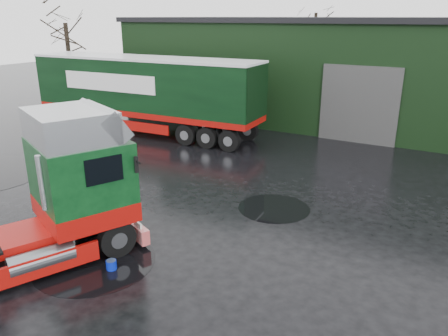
{
  "coord_description": "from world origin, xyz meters",
  "views": [
    {
      "loc": [
        7.07,
        -9.03,
        6.37
      ],
      "look_at": [
        0.42,
        2.59,
        1.7
      ],
      "focal_mm": 35.0,
      "sensor_mm": 36.0,
      "label": 1
    }
  ],
  "objects_px": {
    "trailer_left": "(145,95)",
    "wash_bucket": "(111,265)",
    "tree_back_a": "(315,35)",
    "tree_left": "(68,49)",
    "warehouse": "(384,70)",
    "hero_tractor": "(11,195)"
  },
  "relations": [
    {
      "from": "tree_back_a",
      "to": "warehouse",
      "type": "bearing_deg",
      "value": -51.34
    },
    {
      "from": "wash_bucket",
      "to": "tree_back_a",
      "type": "distance_m",
      "value": 32.57
    },
    {
      "from": "warehouse",
      "to": "hero_tractor",
      "type": "height_order",
      "value": "warehouse"
    },
    {
      "from": "hero_tractor",
      "to": "wash_bucket",
      "type": "bearing_deg",
      "value": 48.38
    },
    {
      "from": "wash_bucket",
      "to": "tree_left",
      "type": "relative_size",
      "value": 0.03
    },
    {
      "from": "warehouse",
      "to": "tree_back_a",
      "type": "xyz_separation_m",
      "value": [
        -8.0,
        10.0,
        1.59
      ]
    },
    {
      "from": "tree_left",
      "to": "tree_back_a",
      "type": "xyz_separation_m",
      "value": [
        11.0,
        18.0,
        0.5
      ]
    },
    {
      "from": "warehouse",
      "to": "trailer_left",
      "type": "xyz_separation_m",
      "value": [
        -10.95,
        -10.0,
        -1.01
      ]
    },
    {
      "from": "wash_bucket",
      "to": "tree_back_a",
      "type": "relative_size",
      "value": 0.03
    },
    {
      "from": "trailer_left",
      "to": "wash_bucket",
      "type": "relative_size",
      "value": 49.88
    },
    {
      "from": "hero_tractor",
      "to": "tree_back_a",
      "type": "xyz_separation_m",
      "value": [
        -3.21,
        32.8,
        2.7
      ]
    },
    {
      "from": "hero_tractor",
      "to": "tree_left",
      "type": "relative_size",
      "value": 0.78
    },
    {
      "from": "warehouse",
      "to": "tree_back_a",
      "type": "bearing_deg",
      "value": 128.66
    },
    {
      "from": "trailer_left",
      "to": "tree_left",
      "type": "bearing_deg",
      "value": 73.24
    },
    {
      "from": "warehouse",
      "to": "trailer_left",
      "type": "height_order",
      "value": "warehouse"
    },
    {
      "from": "tree_left",
      "to": "tree_back_a",
      "type": "distance_m",
      "value": 21.1
    },
    {
      "from": "warehouse",
      "to": "trailer_left",
      "type": "distance_m",
      "value": 14.86
    },
    {
      "from": "trailer_left",
      "to": "hero_tractor",
      "type": "bearing_deg",
      "value": -157.1
    },
    {
      "from": "warehouse",
      "to": "tree_left",
      "type": "relative_size",
      "value": 3.81
    },
    {
      "from": "hero_tractor",
      "to": "warehouse",
      "type": "bearing_deg",
      "value": 102.04
    },
    {
      "from": "warehouse",
      "to": "wash_bucket",
      "type": "bearing_deg",
      "value": -96.63
    },
    {
      "from": "tree_back_a",
      "to": "trailer_left",
      "type": "bearing_deg",
      "value": -98.39
    }
  ]
}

